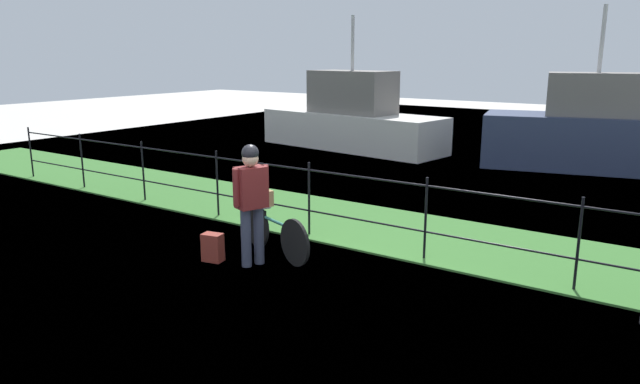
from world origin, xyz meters
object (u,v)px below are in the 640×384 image
moored_boat_near (352,121)px  moored_boat_mid (592,133)px  backpack_on_paving (213,247)px  wooden_crate (260,198)px  cyclist_person (251,194)px  bicycle_main (274,232)px  terrier_dog (261,185)px

moored_boat_near → moored_boat_mid: moored_boat_mid is taller
backpack_on_paving → moored_boat_near: (-3.70, 9.76, 0.66)m
wooden_crate → moored_boat_near: 9.75m
cyclist_person → moored_boat_mid: 10.37m
moored_boat_mid → moored_boat_near: bearing=-175.6°
backpack_on_paving → wooden_crate: bearing=64.1°
cyclist_person → wooden_crate: bearing=121.2°
bicycle_main → moored_boat_near: moored_boat_near is taller
bicycle_main → moored_boat_mid: (2.47, 9.59, 0.56)m
bicycle_main → moored_boat_mid: bearing=75.6°
cyclist_person → backpack_on_paving: (-0.56, -0.21, -0.80)m
terrier_dog → cyclist_person: cyclist_person is taller
wooden_crate → bicycle_main: bearing=-19.5°
bicycle_main → cyclist_person: bearing=-89.0°
backpack_on_paving → moored_boat_near: bearing=98.2°
bicycle_main → wooden_crate: bearing=160.5°
wooden_crate → backpack_on_paving: bearing=-103.3°
wooden_crate → terrier_dog: bearing=-19.5°
bicycle_main → moored_boat_mid: 9.92m
bicycle_main → moored_boat_near: bearing=115.1°
bicycle_main → backpack_on_paving: bearing=-128.8°
terrier_dog → moored_boat_near: size_ratio=0.05×
backpack_on_paving → cyclist_person: bearing=7.7°
bicycle_main → moored_boat_near: (-4.25, 9.07, 0.51)m
moored_boat_mid → cyclist_person: bearing=-103.7°
bicycle_main → cyclist_person: cyclist_person is taller
wooden_crate → terrier_dog: size_ratio=0.99×
cyclist_person → moored_boat_near: 10.46m
wooden_crate → terrier_dog: terrier_dog is taller
terrier_dog → cyclist_person: 0.69m
moored_boat_near → moored_boat_mid: size_ratio=1.13×
cyclist_person → moored_boat_near: moored_boat_near is taller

